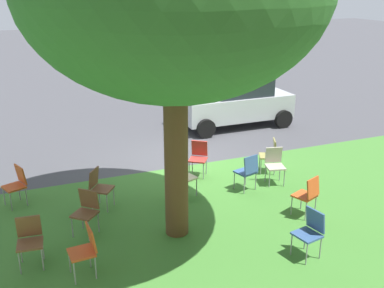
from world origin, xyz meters
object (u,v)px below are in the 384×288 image
at_px(chair_5, 183,175).
at_px(chair_6, 199,156).
at_px(chair_0, 17,183).
at_px(chair_1, 248,170).
at_px(chair_9, 86,209).
at_px(chair_4, 270,153).
at_px(chair_10, 30,238).
at_px(chair_11, 308,193).
at_px(chair_3, 85,247).
at_px(parked_car, 235,101).
at_px(chair_2, 99,185).
at_px(chair_8, 275,163).
at_px(chair_7, 310,230).

xyz_separation_m(chair_5, chair_6, (-0.78, -0.98, 0.00)).
distance_m(chair_0, chair_5, 3.58).
relative_size(chair_1, chair_9, 1.00).
height_order(chair_4, chair_6, same).
bearing_deg(chair_10, chair_1, -165.80).
xyz_separation_m(chair_0, chair_10, (-0.12, 2.44, 0.00)).
distance_m(chair_0, chair_11, 6.14).
relative_size(chair_9, chair_10, 1.00).
bearing_deg(chair_3, parked_car, -132.72).
bearing_deg(chair_0, chair_11, 153.25).
relative_size(chair_1, chair_5, 1.00).
distance_m(chair_2, chair_5, 1.85).
relative_size(chair_2, parked_car, 0.24).
relative_size(chair_4, chair_10, 1.00).
relative_size(chair_0, chair_10, 1.00).
distance_m(chair_3, chair_9, 1.35).
bearing_deg(parked_car, chair_4, 75.53).
bearing_deg(chair_9, chair_4, -165.20).
distance_m(chair_0, chair_6, 4.24).
height_order(chair_1, chair_2, same).
distance_m(chair_10, chair_11, 5.37).
distance_m(chair_2, chair_4, 4.39).
bearing_deg(parked_car, chair_5, 51.24).
relative_size(chair_0, chair_2, 1.00).
bearing_deg(chair_5, chair_4, -169.62).
height_order(chair_1, chair_9, same).
bearing_deg(chair_3, chair_0, -72.97).
distance_m(chair_3, chair_11, 4.55).
bearing_deg(chair_10, chair_9, -147.22).
height_order(chair_5, chair_8, same).
bearing_deg(chair_0, parked_car, -153.65).
height_order(chair_0, chair_8, same).
distance_m(chair_1, chair_2, 3.35).
bearing_deg(chair_7, chair_8, -110.34).
bearing_deg(chair_1, chair_3, 25.09).
height_order(chair_4, chair_9, same).
bearing_deg(chair_11, chair_10, -3.44).
relative_size(chair_0, parked_car, 0.24).
height_order(chair_6, chair_10, same).
height_order(chair_1, chair_11, same).
bearing_deg(chair_1, chair_9, 8.11).
bearing_deg(chair_1, chair_11, 109.62).
bearing_deg(chair_3, chair_2, -106.08).
xyz_separation_m(chair_4, chair_5, (2.53, 0.46, 0.00)).
distance_m(chair_1, chair_8, 0.82).
bearing_deg(chair_8, chair_11, 81.38).
relative_size(chair_4, chair_5, 1.00).
xyz_separation_m(chair_5, chair_8, (-2.28, 0.13, 0.00)).
bearing_deg(chair_3, chair_4, -152.69).
bearing_deg(chair_10, chair_3, 141.71).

